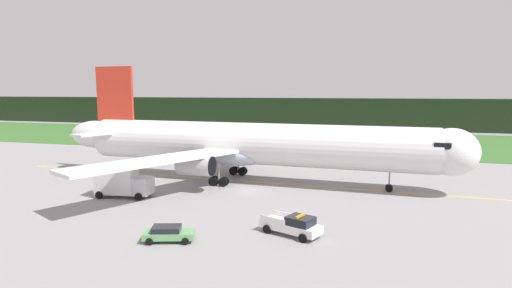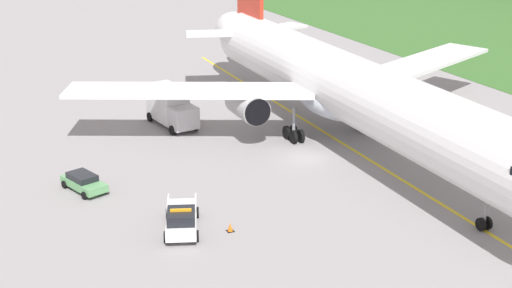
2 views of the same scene
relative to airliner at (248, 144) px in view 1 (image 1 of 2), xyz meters
name	(u,v)px [view 1 (image 1 of 2)]	position (x,y,z in m)	size (l,w,h in m)	color
ground	(246,190)	(1.19, -4.72, -5.20)	(320.00, 320.00, 0.00)	gray
grass_verge	(311,140)	(1.19, 49.68, -5.18)	(320.00, 49.39, 0.04)	#37672B
distant_tree_line	(326,113)	(1.19, 83.78, -0.18)	(288.00, 5.53, 10.03)	black
taxiway_centerline_main	(252,182)	(0.49, -0.02, -5.20)	(75.76, 0.30, 0.01)	yellow
airliner	(248,144)	(0.00, 0.00, 0.00)	(57.93, 45.91, 16.06)	white
ops_pickup_truck	(293,225)	(9.90, -18.94, -4.30)	(5.72, 3.79, 1.94)	white
catering_truck	(122,181)	(-11.84, -12.04, -3.29)	(6.75, 3.36, 3.84)	#BEBCC0
staff_car	(168,233)	(0.23, -23.26, -4.50)	(4.47, 2.90, 1.30)	#62A465
apron_cone	(314,223)	(11.36, -16.05, -4.91)	(0.48, 0.48, 0.60)	black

